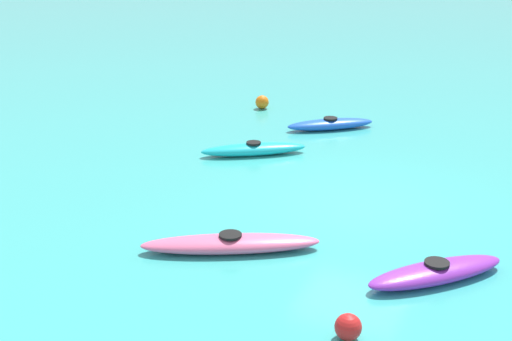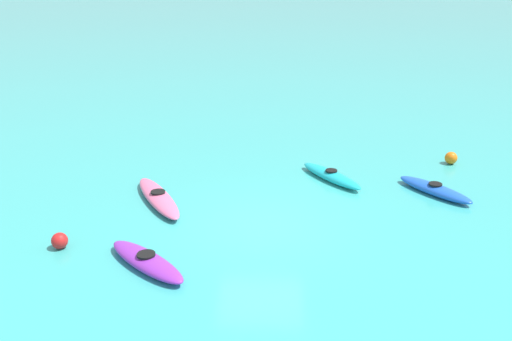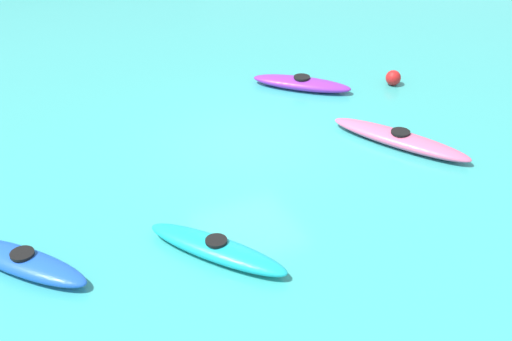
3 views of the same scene
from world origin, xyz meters
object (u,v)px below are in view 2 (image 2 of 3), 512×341
at_px(kayak_pink, 158,197).
at_px(kayak_blue, 435,189).
at_px(buoy_red, 60,241).
at_px(buoy_orange, 451,158).
at_px(kayak_cyan, 331,176).
at_px(kayak_purple, 147,261).

relative_size(kayak_pink, kayak_blue, 1.34).
distance_m(kayak_pink, buoy_red, 3.60).
height_order(kayak_pink, buoy_orange, buoy_orange).
relative_size(buoy_red, buoy_orange, 0.94).
bearing_deg(kayak_cyan, kayak_blue, 160.86).
distance_m(kayak_purple, kayak_pink, 3.92).
distance_m(kayak_pink, buoy_orange, 10.80).
bearing_deg(kayak_purple, kayak_cyan, -130.29).
height_order(kayak_cyan, kayak_purple, same).
relative_size(kayak_cyan, kayak_blue, 1.07).
bearing_deg(kayak_pink, buoy_orange, -159.17).
height_order(kayak_purple, buoy_orange, buoy_orange).
bearing_deg(buoy_red, kayak_pink, -123.12).
height_order(kayak_cyan, buoy_orange, buoy_orange).
height_order(kayak_blue, buoy_red, buoy_red).
bearing_deg(kayak_purple, kayak_pink, -82.77).
relative_size(kayak_purple, kayak_pink, 0.73).
xyz_separation_m(kayak_purple, buoy_orange, (-9.60, -7.73, 0.06)).
bearing_deg(kayak_purple, buoy_orange, -141.17).
xyz_separation_m(kayak_cyan, kayak_purple, (5.03, 5.94, 0.00)).
relative_size(kayak_blue, buoy_red, 5.96).
bearing_deg(kayak_blue, buoy_red, 20.28).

